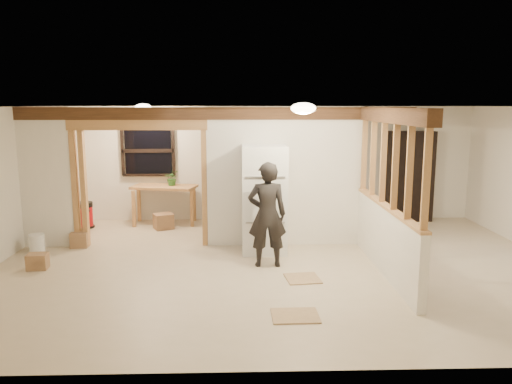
{
  "coord_description": "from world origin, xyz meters",
  "views": [
    {
      "loc": [
        -0.6,
        -7.66,
        2.53
      ],
      "look_at": [
        -0.35,
        0.4,
        1.12
      ],
      "focal_mm": 35.0,
      "sensor_mm": 36.0,
      "label": 1
    }
  ],
  "objects_px": {
    "work_table": "(165,205)",
    "bookshelf": "(410,176)",
    "woman": "(267,215)",
    "shop_vac": "(84,215)",
    "refrigerator": "(264,199)"
  },
  "relations": [
    {
      "from": "work_table",
      "to": "bookshelf",
      "type": "bearing_deg",
      "value": 13.57
    },
    {
      "from": "bookshelf",
      "to": "woman",
      "type": "bearing_deg",
      "value": -137.02
    },
    {
      "from": "shop_vac",
      "to": "bookshelf",
      "type": "distance_m",
      "value": 7.02
    },
    {
      "from": "refrigerator",
      "to": "shop_vac",
      "type": "xyz_separation_m",
      "value": [
        -3.67,
        1.77,
        -0.65
      ]
    },
    {
      "from": "work_table",
      "to": "bookshelf",
      "type": "height_order",
      "value": "bookshelf"
    },
    {
      "from": "bookshelf",
      "to": "work_table",
      "type": "bearing_deg",
      "value": -178.43
    },
    {
      "from": "work_table",
      "to": "woman",
      "type": "bearing_deg",
      "value": -43.01
    },
    {
      "from": "shop_vac",
      "to": "woman",
      "type": "bearing_deg",
      "value": -35.13
    },
    {
      "from": "woman",
      "to": "work_table",
      "type": "xyz_separation_m",
      "value": [
        -2.04,
        2.92,
        -0.42
      ]
    },
    {
      "from": "woman",
      "to": "refrigerator",
      "type": "bearing_deg",
      "value": -91.54
    },
    {
      "from": "woman",
      "to": "shop_vac",
      "type": "relative_size",
      "value": 3.02
    },
    {
      "from": "woman",
      "to": "bookshelf",
      "type": "bearing_deg",
      "value": -139.05
    },
    {
      "from": "refrigerator",
      "to": "work_table",
      "type": "relative_size",
      "value": 1.4
    },
    {
      "from": "woman",
      "to": "shop_vac",
      "type": "xyz_separation_m",
      "value": [
        -3.67,
        2.59,
        -0.56
      ]
    },
    {
      "from": "woman",
      "to": "shop_vac",
      "type": "bearing_deg",
      "value": -37.16
    }
  ]
}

